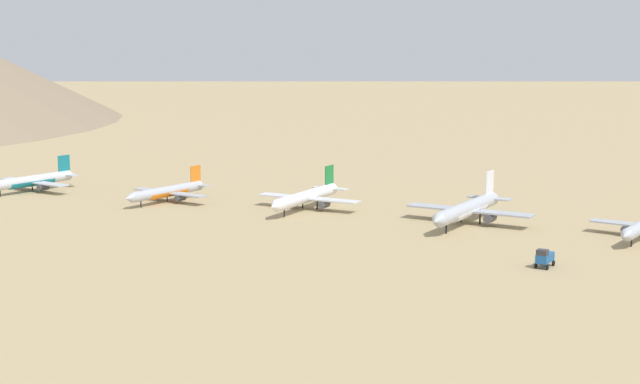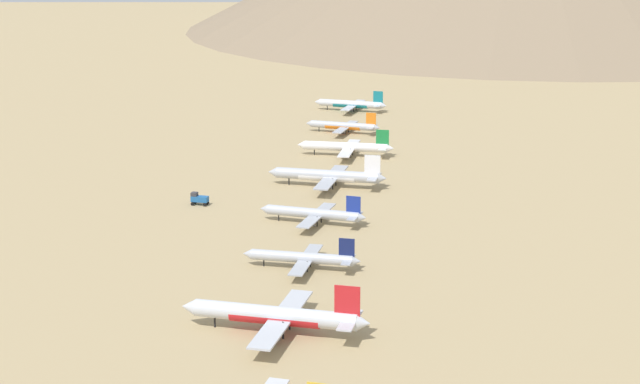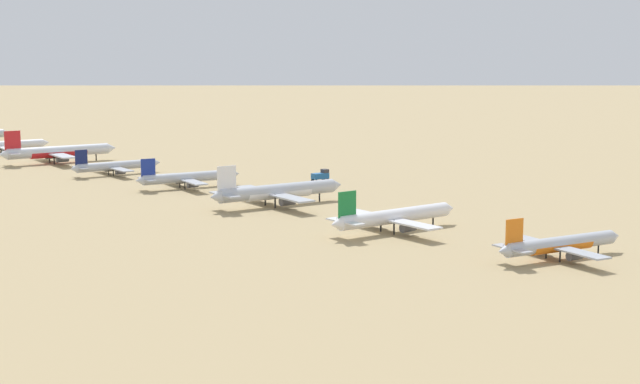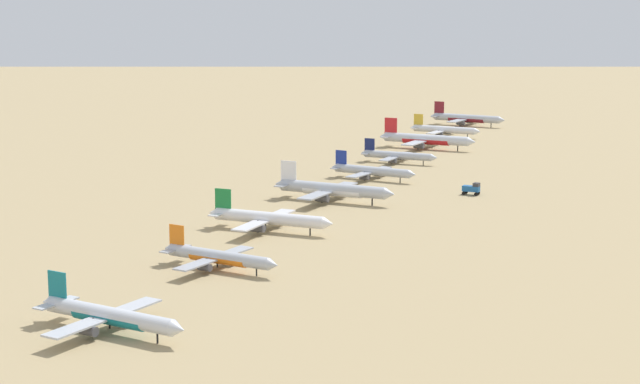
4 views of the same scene
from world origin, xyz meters
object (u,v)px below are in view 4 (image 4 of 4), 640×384
Objects in this scene: parked_jet_3 at (332,189)px; parked_jet_2 at (268,218)px; parked_jet_7 at (444,130)px; service_truck at (472,188)px; parked_jet_1 at (218,257)px; parked_jet_5 at (397,156)px; parked_jet_4 at (371,171)px; parked_jet_0 at (108,316)px; parked_jet_6 at (425,139)px; parked_jet_8 at (466,118)px.

parked_jet_2 is at bearing -85.19° from parked_jet_3.
service_truck is (58.67, -131.53, -1.19)m from parked_jet_7.
parked_jet_2 is 0.91× the size of parked_jet_3.
parked_jet_5 is (-26.62, 162.81, -0.02)m from parked_jet_1.
parked_jet_1 is 0.87× the size of parked_jet_2.
parked_jet_7 reaches higher than service_truck.
parked_jet_5 is at bearing 100.33° from parked_jet_4.
parked_jet_0 is 1.10× the size of parked_jet_5.
parked_jet_5 is at bearing 133.10° from service_truck.
parked_jet_4 is 122.28m from parked_jet_7.
parked_jet_2 is 1.11× the size of parked_jet_4.
parked_jet_6 is at bearing 97.48° from parked_jet_2.
service_truck is at bearing -60.51° from parked_jet_6.
parked_jet_3 is 209.63m from parked_jet_8.
service_truck is at bearing 80.31° from parked_jet_1.
parked_jet_5 is (-12.78, 79.45, -0.83)m from parked_jet_3.
parked_jet_6 reaches higher than parked_jet_1.
parked_jet_3 is (-13.85, 83.36, 0.82)m from parked_jet_1.
parked_jet_5 is (-16.49, 123.60, -0.51)m from parked_jet_2.
parked_jet_2 is at bearing -111.65° from service_truck.
parked_jet_3 is at bearing -137.70° from service_truck.
parked_jet_1 is at bearing -80.57° from parked_jet_3.
parked_jet_8 reaches higher than parked_jet_0.
parked_jet_2 is 0.86× the size of parked_jet_6.
parked_jet_2 is at bearing -83.64° from parked_jet_4.
service_truck is (46.03, -49.19, -0.88)m from parked_jet_5.
parked_jet_4 reaches higher than parked_jet_1.
parked_jet_0 is 0.93× the size of parked_jet_2.
parked_jet_6 is 1.24× the size of parked_jet_7.
parked_jet_6 is (-31.77, 204.11, 1.05)m from parked_jet_1.
parked_jet_8 reaches higher than parked_jet_5.
parked_jet_6 is (-17.92, 120.75, 0.23)m from parked_jet_3.
service_truck is (39.04, -10.84, -1.04)m from parked_jet_4.
parked_jet_3 is at bearing -81.56° from parked_jet_6.
parked_jet_2 reaches higher than parked_jet_0.
parked_jet_3 is at bearing -80.87° from parked_jet_5.
parked_jet_2 reaches higher than parked_jet_5.
parked_jet_6 is (-5.15, 41.30, 1.06)m from parked_jet_5.
parked_jet_0 is 160.53m from service_truck.
parked_jet_1 is 5.96× the size of service_truck.
parked_jet_3 is 7.58× the size of service_truck.
parked_jet_7 is (-29.14, 205.94, -0.20)m from parked_jet_2.
parked_jet_7 is at bearing 99.10° from parked_jet_1.
parked_jet_2 is 0.91× the size of parked_jet_8.
service_truck is at bearing -15.51° from parked_jet_4.
parked_jet_8 is at bearing 98.76° from parked_jet_1.
parked_jet_2 reaches higher than parked_jet_4.
parked_jet_1 is 0.97× the size of parked_jet_4.
parked_jet_4 is 40.53m from service_truck.
parked_jet_5 is at bearing -82.89° from parked_jet_6.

